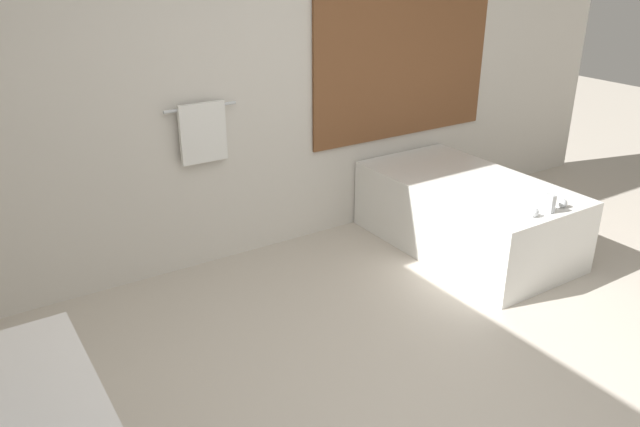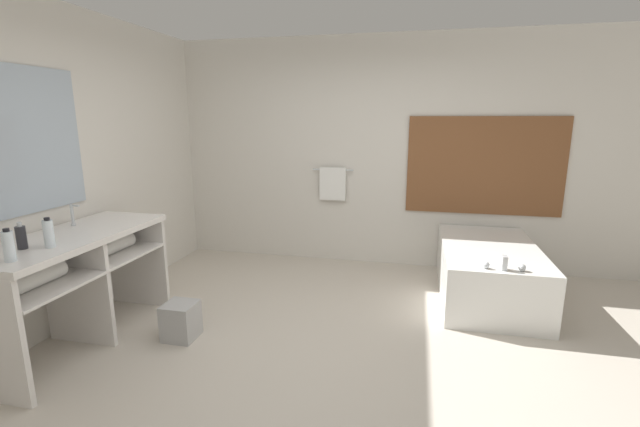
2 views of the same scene
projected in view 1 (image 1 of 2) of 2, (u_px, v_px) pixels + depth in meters
name	position (u px, v px, depth m)	size (l,w,h in m)	color
ground_plane	(453.00, 425.00, 3.00)	(16.00, 16.00, 0.00)	beige
wall_back_with_blinds	(243.00, 70.00, 4.21)	(7.40, 0.13, 2.70)	silver
bathtub	(466.00, 210.00, 4.67)	(0.90, 1.60, 0.65)	white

